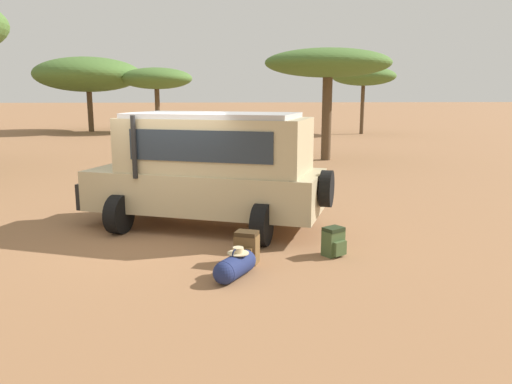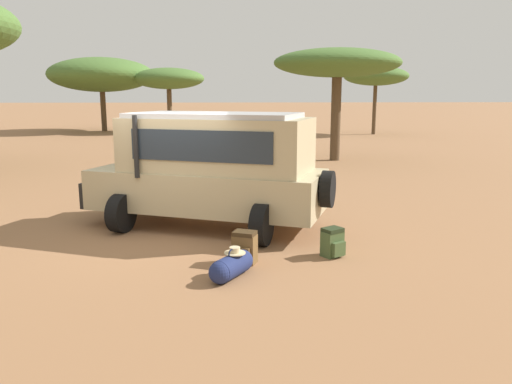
{
  "view_description": "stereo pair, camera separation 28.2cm",
  "coord_description": "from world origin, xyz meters",
  "px_view_note": "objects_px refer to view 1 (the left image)",
  "views": [
    {
      "loc": [
        0.94,
        -9.78,
        2.82
      ],
      "look_at": [
        1.8,
        -0.58,
        1.0
      ],
      "focal_mm": 35.0,
      "sensor_mm": 36.0,
      "label": 1
    },
    {
      "loc": [
        1.23,
        -9.81,
        2.82
      ],
      "look_at": [
        1.8,
        -0.58,
        1.0
      ],
      "focal_mm": 35.0,
      "sensor_mm": 36.0,
      "label": 2
    }
  ],
  "objects_px": {
    "acacia_tree_left_mid": "(88,75)",
    "acacia_tree_right_mid": "(328,64)",
    "acacia_tree_far_right": "(364,76)",
    "backpack_beside_front_wheel": "(247,248)",
    "backpack_cluster_center": "(334,242)",
    "duffel_bag_low_black_case": "(235,266)",
    "safari_vehicle": "(210,168)",
    "acacia_tree_centre_back": "(156,79)"
  },
  "relations": [
    {
      "from": "duffel_bag_low_black_case",
      "to": "acacia_tree_right_mid",
      "type": "relative_size",
      "value": 0.17
    },
    {
      "from": "backpack_beside_front_wheel",
      "to": "safari_vehicle",
      "type": "bearing_deg",
      "value": 103.92
    },
    {
      "from": "safari_vehicle",
      "to": "backpack_cluster_center",
      "type": "distance_m",
      "value": 3.22
    },
    {
      "from": "backpack_beside_front_wheel",
      "to": "acacia_tree_far_right",
      "type": "bearing_deg",
      "value": 69.19
    },
    {
      "from": "acacia_tree_left_mid",
      "to": "acacia_tree_far_right",
      "type": "relative_size",
      "value": 1.7
    },
    {
      "from": "acacia_tree_centre_back",
      "to": "backpack_cluster_center",
      "type": "bearing_deg",
      "value": -78.64
    },
    {
      "from": "backpack_beside_front_wheel",
      "to": "acacia_tree_right_mid",
      "type": "relative_size",
      "value": 0.1
    },
    {
      "from": "acacia_tree_left_mid",
      "to": "acacia_tree_centre_back",
      "type": "bearing_deg",
      "value": -14.31
    },
    {
      "from": "safari_vehicle",
      "to": "backpack_beside_front_wheel",
      "type": "height_order",
      "value": "safari_vehicle"
    },
    {
      "from": "backpack_beside_front_wheel",
      "to": "backpack_cluster_center",
      "type": "bearing_deg",
      "value": 9.71
    },
    {
      "from": "safari_vehicle",
      "to": "acacia_tree_right_mid",
      "type": "distance_m",
      "value": 12.19
    },
    {
      "from": "backpack_beside_front_wheel",
      "to": "acacia_tree_right_mid",
      "type": "distance_m",
      "value": 14.4
    },
    {
      "from": "safari_vehicle",
      "to": "acacia_tree_left_mid",
      "type": "xyz_separation_m",
      "value": [
        -9.0,
        28.91,
        2.95
      ]
    },
    {
      "from": "duffel_bag_low_black_case",
      "to": "acacia_tree_left_mid",
      "type": "bearing_deg",
      "value": 106.33
    },
    {
      "from": "backpack_beside_front_wheel",
      "to": "acacia_tree_centre_back",
      "type": "xyz_separation_m",
      "value": [
        -4.41,
        30.01,
        3.65
      ]
    },
    {
      "from": "acacia_tree_left_mid",
      "to": "acacia_tree_right_mid",
      "type": "xyz_separation_m",
      "value": [
        14.03,
        -18.16,
        -0.19
      ]
    },
    {
      "from": "backpack_cluster_center",
      "to": "acacia_tree_right_mid",
      "type": "distance_m",
      "value": 13.75
    },
    {
      "from": "acacia_tree_left_mid",
      "to": "backpack_beside_front_wheel",
      "type": "bearing_deg",
      "value": -72.97
    },
    {
      "from": "safari_vehicle",
      "to": "acacia_tree_far_right",
      "type": "bearing_deg",
      "value": 66.16
    },
    {
      "from": "backpack_cluster_center",
      "to": "duffel_bag_low_black_case",
      "type": "relative_size",
      "value": 0.58
    },
    {
      "from": "safari_vehicle",
      "to": "acacia_tree_centre_back",
      "type": "bearing_deg",
      "value": 97.86
    },
    {
      "from": "safari_vehicle",
      "to": "acacia_tree_right_mid",
      "type": "bearing_deg",
      "value": 64.93
    },
    {
      "from": "backpack_cluster_center",
      "to": "duffel_bag_low_black_case",
      "type": "height_order",
      "value": "backpack_cluster_center"
    },
    {
      "from": "acacia_tree_left_mid",
      "to": "acacia_tree_centre_back",
      "type": "relative_size",
      "value": 1.52
    },
    {
      "from": "backpack_cluster_center",
      "to": "backpack_beside_front_wheel",
      "type": "bearing_deg",
      "value": -170.29
    },
    {
      "from": "backpack_beside_front_wheel",
      "to": "acacia_tree_far_right",
      "type": "relative_size",
      "value": 0.12
    },
    {
      "from": "acacia_tree_right_mid",
      "to": "acacia_tree_centre_back",
      "type": "bearing_deg",
      "value": 117.69
    },
    {
      "from": "acacia_tree_centre_back",
      "to": "acacia_tree_far_right",
      "type": "bearing_deg",
      "value": -11.51
    },
    {
      "from": "backpack_cluster_center",
      "to": "acacia_tree_far_right",
      "type": "xyz_separation_m",
      "value": [
        8.7,
        26.75,
        3.78
      ]
    },
    {
      "from": "backpack_cluster_center",
      "to": "acacia_tree_centre_back",
      "type": "distance_m",
      "value": 30.55
    },
    {
      "from": "backpack_cluster_center",
      "to": "acacia_tree_centre_back",
      "type": "bearing_deg",
      "value": 101.36
    },
    {
      "from": "acacia_tree_centre_back",
      "to": "acacia_tree_far_right",
      "type": "height_order",
      "value": "acacia_tree_centre_back"
    },
    {
      "from": "backpack_beside_front_wheel",
      "to": "backpack_cluster_center",
      "type": "distance_m",
      "value": 1.59
    },
    {
      "from": "duffel_bag_low_black_case",
      "to": "acacia_tree_right_mid",
      "type": "xyz_separation_m",
      "value": [
        4.66,
        13.82,
        3.87
      ]
    },
    {
      "from": "duffel_bag_low_black_case",
      "to": "acacia_tree_centre_back",
      "type": "xyz_separation_m",
      "value": [
        -4.18,
        30.66,
        3.73
      ]
    },
    {
      "from": "duffel_bag_low_black_case",
      "to": "acacia_tree_right_mid",
      "type": "distance_m",
      "value": 15.08
    },
    {
      "from": "acacia_tree_left_mid",
      "to": "safari_vehicle",
      "type": "bearing_deg",
      "value": -72.72
    },
    {
      "from": "backpack_beside_front_wheel",
      "to": "duffel_bag_low_black_case",
      "type": "distance_m",
      "value": 0.69
    },
    {
      "from": "backpack_cluster_center",
      "to": "acacia_tree_right_mid",
      "type": "bearing_deg",
      "value": 77.49
    },
    {
      "from": "backpack_beside_front_wheel",
      "to": "backpack_cluster_center",
      "type": "xyz_separation_m",
      "value": [
        1.57,
        0.27,
        -0.02
      ]
    },
    {
      "from": "backpack_cluster_center",
      "to": "acacia_tree_left_mid",
      "type": "distance_m",
      "value": 33.25
    },
    {
      "from": "acacia_tree_right_mid",
      "to": "acacia_tree_far_right",
      "type": "height_order",
      "value": "acacia_tree_far_right"
    }
  ]
}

